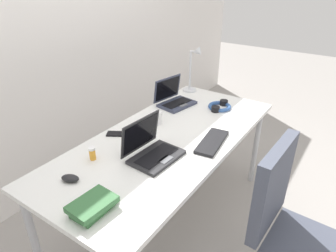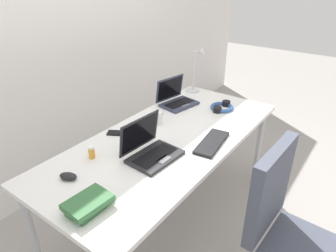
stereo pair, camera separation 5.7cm
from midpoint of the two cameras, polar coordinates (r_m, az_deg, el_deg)
ground_plane at (r=2.43m, az=0.71°, el=-17.44°), size 12.00×12.00×0.00m
wall_back at (r=2.55m, az=-20.66°, el=16.54°), size 6.00×0.13×2.60m
desk at (r=2.00m, az=0.82°, el=-3.48°), size 1.80×0.80×0.74m
desk_lamp at (r=2.66m, az=6.08°, el=10.39°), size 0.12×0.18×0.40m
laptop_front_left at (r=2.44m, az=2.25°, el=5.05°), size 0.31×0.27×0.21m
laptop_front_right at (r=1.76m, az=-2.40°, el=-4.42°), size 0.32×0.26×0.23m
external_keyboard at (r=1.91m, az=9.09°, el=-3.10°), size 0.34×0.16×0.02m
computer_mouse at (r=1.67m, az=-17.32°, el=-9.03°), size 0.09×0.11×0.03m
cell_phone at (r=2.03m, az=-8.66°, el=-1.32°), size 0.13×0.15×0.01m
headphones at (r=2.40m, az=10.77°, el=3.53°), size 0.21×0.18×0.04m
pill_bottle at (r=1.79m, az=-13.32°, el=-4.75°), size 0.04×0.04×0.08m
book_stack at (r=1.45m, az=-13.53°, el=-14.05°), size 0.22×0.15×0.06m
coffee_mug at (r=2.12m, az=-1.29°, el=1.57°), size 0.11×0.08×0.09m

